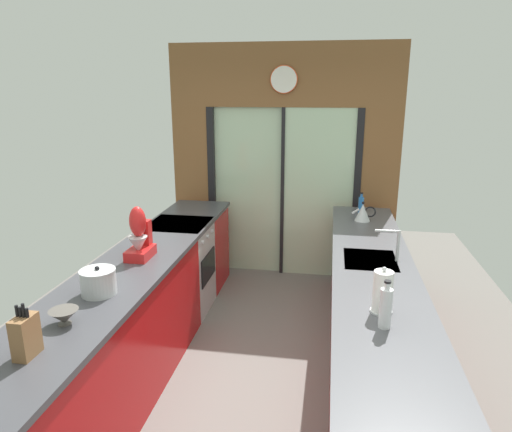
# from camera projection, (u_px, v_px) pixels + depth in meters

# --- Properties ---
(ground_plane) EXTENTS (5.04, 7.60, 0.02)m
(ground_plane) POSITION_uv_depth(u_px,v_px,m) (258.00, 351.00, 4.01)
(ground_plane) COLOR slate
(back_wall_unit) EXTENTS (2.64, 0.12, 2.70)m
(back_wall_unit) POSITION_uv_depth(u_px,v_px,m) (283.00, 149.00, 5.30)
(back_wall_unit) COLOR brown
(back_wall_unit) RESTS_ON ground_plane
(left_counter_run) EXTENTS (0.62, 3.80, 0.92)m
(left_counter_run) POSITION_uv_depth(u_px,v_px,m) (134.00, 319.00, 3.58)
(left_counter_run) COLOR #AD0C0F
(left_counter_run) RESTS_ON ground_plane
(right_counter_run) EXTENTS (0.62, 3.80, 0.92)m
(right_counter_run) POSITION_uv_depth(u_px,v_px,m) (371.00, 328.00, 3.45)
(right_counter_run) COLOR #AD0C0F
(right_counter_run) RESTS_ON ground_plane
(sink_faucet) EXTENTS (0.19, 0.02, 0.25)m
(sink_faucet) POSITION_uv_depth(u_px,v_px,m) (394.00, 240.00, 3.50)
(sink_faucet) COLOR #B7BABC
(sink_faucet) RESTS_ON right_counter_run
(oven_range) EXTENTS (0.60, 0.60, 0.92)m
(oven_range) POSITION_uv_depth(u_px,v_px,m) (180.00, 267.00, 4.64)
(oven_range) COLOR #B7BABC
(oven_range) RESTS_ON ground_plane
(mixing_bowl) EXTENTS (0.16, 0.16, 0.09)m
(mixing_bowl) POSITION_uv_depth(u_px,v_px,m) (64.00, 316.00, 2.58)
(mixing_bowl) COLOR #514C47
(mixing_bowl) RESTS_ON left_counter_run
(knife_block) EXTENTS (0.08, 0.14, 0.29)m
(knife_block) POSITION_uv_depth(u_px,v_px,m) (26.00, 336.00, 2.25)
(knife_block) COLOR brown
(knife_block) RESTS_ON left_counter_run
(stand_mixer) EXTENTS (0.17, 0.27, 0.42)m
(stand_mixer) POSITION_uv_depth(u_px,v_px,m) (140.00, 238.00, 3.56)
(stand_mixer) COLOR red
(stand_mixer) RESTS_ON left_counter_run
(stock_pot) EXTENTS (0.23, 0.23, 0.19)m
(stock_pot) POSITION_uv_depth(u_px,v_px,m) (98.00, 282.00, 2.95)
(stock_pot) COLOR #B7BABC
(stock_pot) RESTS_ON left_counter_run
(kettle) EXTENTS (0.24, 0.16, 0.20)m
(kettle) POSITION_uv_depth(u_px,v_px,m) (363.00, 212.00, 4.59)
(kettle) COLOR #B7BABC
(kettle) RESTS_ON right_counter_run
(soap_bottle_near) EXTENTS (0.07, 0.07, 0.28)m
(soap_bottle_near) POSITION_uv_depth(u_px,v_px,m) (386.00, 307.00, 2.52)
(soap_bottle_near) COLOR silver
(soap_bottle_near) RESTS_ON right_counter_run
(soap_bottle_far) EXTENTS (0.06, 0.06, 0.22)m
(soap_bottle_far) POSITION_uv_depth(u_px,v_px,m) (361.00, 204.00, 4.89)
(soap_bottle_far) COLOR #286BB7
(soap_bottle_far) RESTS_ON right_counter_run
(paper_towel_roll) EXTENTS (0.13, 0.13, 0.29)m
(paper_towel_roll) POSITION_uv_depth(u_px,v_px,m) (382.00, 292.00, 2.69)
(paper_towel_roll) COLOR #B7BABC
(paper_towel_roll) RESTS_ON right_counter_run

